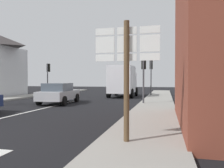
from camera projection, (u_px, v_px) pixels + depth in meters
ground_plane at (62, 104)px, 15.86m from camera, size 80.00×80.00×0.00m
sidewalk_right at (154, 109)px, 12.41m from camera, size 2.32×44.00×0.14m
lane_centre_stripe at (29, 112)px, 11.97m from camera, size 0.16×12.00×0.01m
sedan_far at (59, 93)px, 16.17m from camera, size 2.23×4.33×1.47m
delivery_truck at (123, 80)px, 22.48m from camera, size 2.49×5.01×3.05m
route_sign_post at (127, 68)px, 5.72m from camera, size 1.66×0.14×3.20m
traffic_light_near_right at (144, 69)px, 15.33m from camera, size 0.30×0.49×3.33m
traffic_light_far_right at (151, 70)px, 23.11m from camera, size 0.30×0.49×3.70m
traffic_light_far_left at (48, 72)px, 24.96m from camera, size 0.30×0.49×3.50m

